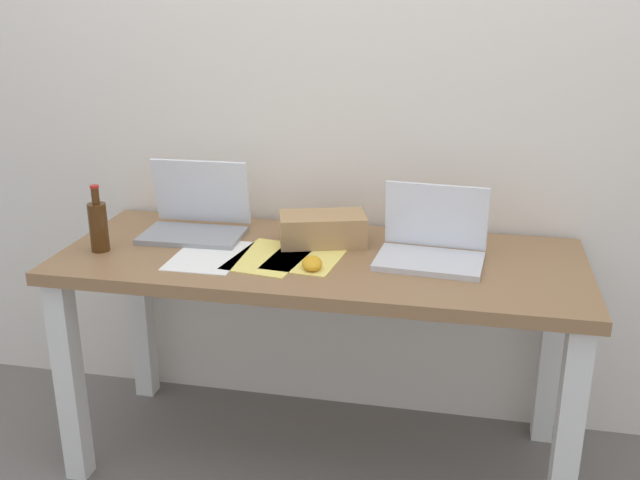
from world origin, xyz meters
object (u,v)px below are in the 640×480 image
desk (320,287)px  laptop_right (432,245)px  laptop_left (196,218)px  computer_mouse (312,263)px  beer_bottle (98,225)px  cardboard_box (323,229)px

desk → laptop_right: (0.34, 0.03, 0.16)m
laptop_left → computer_mouse: (0.45, -0.23, -0.04)m
desk → laptop_left: (-0.45, 0.11, 0.17)m
desk → laptop_right: laptop_right is taller
beer_bottle → cardboard_box: size_ratio=0.78×
desk → cardboard_box: (-0.01, 0.10, 0.16)m
desk → cardboard_box: size_ratio=5.92×
cardboard_box → laptop_left: bearing=178.9°
cardboard_box → desk: bearing=-82.9°
cardboard_box → beer_bottle: bearing=-163.2°
beer_bottle → laptop_right: bearing=7.1°
computer_mouse → cardboard_box: cardboard_box is taller
laptop_left → beer_bottle: (-0.24, -0.21, 0.03)m
beer_bottle → desk: bearing=8.3°
beer_bottle → computer_mouse: bearing=-1.3°
computer_mouse → beer_bottle: bearing=165.4°
laptop_right → cardboard_box: (-0.36, 0.08, 0.00)m
computer_mouse → cardboard_box: size_ratio=0.36×
desk → computer_mouse: computer_mouse is taller
laptop_left → laptop_right: size_ratio=1.01×
computer_mouse → laptop_right: bearing=9.5°
laptop_left → cardboard_box: size_ratio=1.23×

